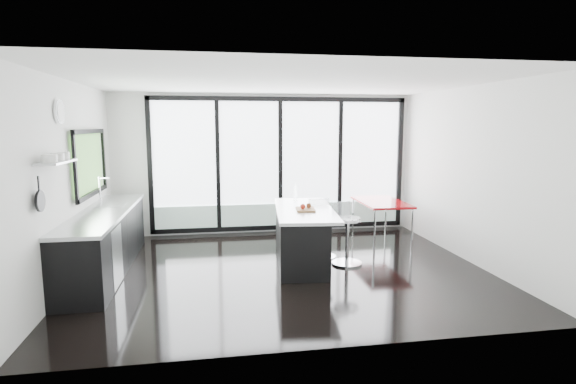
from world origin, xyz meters
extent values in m
cube|color=black|center=(0.00, 0.00, 0.00)|extent=(6.00, 5.00, 0.00)
cube|color=white|center=(0.00, 0.00, 2.80)|extent=(6.00, 5.00, 0.00)
cube|color=silver|center=(0.00, 2.50, 1.40)|extent=(6.00, 0.00, 2.80)
cube|color=white|center=(0.30, 2.47, 1.40)|extent=(5.00, 0.02, 2.50)
cube|color=gray|center=(0.30, 2.43, 0.37)|extent=(5.00, 0.02, 0.44)
cube|color=black|center=(-0.95, 2.43, 1.40)|extent=(0.08, 0.04, 2.50)
cube|color=black|center=(0.30, 2.43, 1.40)|extent=(0.08, 0.04, 2.50)
cube|color=black|center=(1.55, 2.43, 1.40)|extent=(0.08, 0.04, 2.50)
cube|color=silver|center=(0.00, -2.50, 1.40)|extent=(6.00, 0.00, 2.80)
cube|color=silver|center=(-3.00, 0.00, 1.40)|extent=(0.00, 5.00, 2.80)
cube|color=#5D9849|center=(-2.97, 0.90, 1.60)|extent=(0.02, 1.60, 0.90)
cube|color=#AAADAF|center=(-2.87, -0.85, 1.75)|extent=(0.25, 0.80, 0.03)
cylinder|color=white|center=(-2.97, -0.30, 2.35)|extent=(0.04, 0.30, 0.30)
cylinder|color=black|center=(-2.94, -1.25, 1.35)|extent=(0.03, 0.24, 0.24)
cube|color=silver|center=(3.00, 0.00, 1.40)|extent=(0.00, 5.00, 2.80)
cube|color=black|center=(-2.67, 0.40, 0.43)|extent=(0.65, 3.20, 0.87)
cube|color=#AAADAF|center=(-2.67, 0.40, 0.90)|extent=(0.69, 3.24, 0.05)
cube|color=#AAADAF|center=(-2.67, 0.90, 0.90)|extent=(0.45, 0.48, 0.06)
cylinder|color=silver|center=(-2.82, 0.90, 1.14)|extent=(0.02, 0.02, 0.44)
cube|color=#AAADAF|center=(-2.36, -0.35, 0.42)|extent=(0.03, 0.60, 0.80)
cube|color=black|center=(0.31, 0.38, 0.41)|extent=(0.92, 2.13, 0.82)
cube|color=#AAADAF|center=(0.38, 0.37, 0.84)|extent=(1.11, 2.20, 0.05)
cube|color=#9F6F44|center=(0.37, 0.23, 0.88)|extent=(0.32, 0.40, 0.03)
sphere|color=#A12011|center=(0.31, 0.19, 0.93)|extent=(0.09, 0.09, 0.08)
sphere|color=#613016|center=(0.43, 0.27, 0.93)|extent=(0.09, 0.09, 0.08)
cylinder|color=silver|center=(0.36, 1.08, 1.00)|extent=(0.07, 0.07, 0.26)
cylinder|color=silver|center=(1.01, 0.10, 0.38)|extent=(0.62, 0.62, 0.76)
cylinder|color=silver|center=(0.70, 0.51, 0.37)|extent=(0.52, 0.52, 0.75)
cube|color=maroon|center=(2.10, 1.48, 0.38)|extent=(0.82, 1.42, 0.75)
camera|label=1|loc=(-1.04, -6.52, 2.18)|focal=28.00mm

